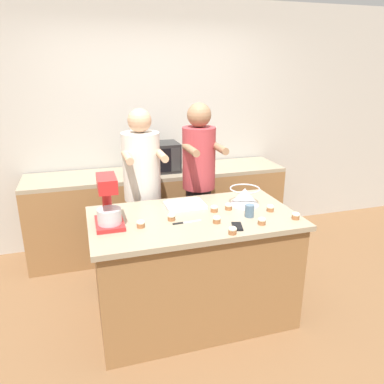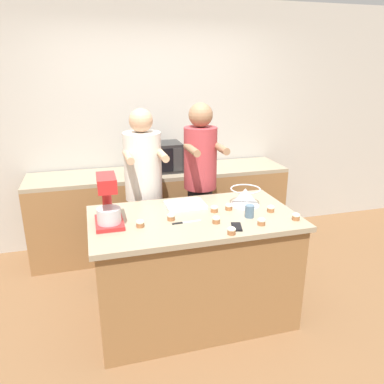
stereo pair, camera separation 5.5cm
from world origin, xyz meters
TOP-DOWN VIEW (x-y plane):
  - ground_plane at (0.00, 0.00)m, footprint 16.00×16.00m
  - back_wall at (0.00, 1.67)m, footprint 10.00×0.06m
  - island_counter at (0.00, 0.00)m, footprint 1.59×0.90m
  - back_counter at (0.00, 1.32)m, footprint 2.80×0.60m
  - person_left at (-0.28, 0.69)m, footprint 0.35×0.51m
  - person_right at (0.26, 0.69)m, footprint 0.33×0.49m
  - stand_mixer at (-0.64, 0.01)m, footprint 0.20×0.30m
  - mixing_bowl at (0.48, 0.12)m, footprint 0.25×0.25m
  - baking_tray at (-0.01, 0.22)m, footprint 0.32×0.23m
  - microwave_oven at (-0.01, 1.31)m, footprint 0.48×0.33m
  - cell_phone at (0.24, -0.29)m, footprint 0.11×0.16m
  - drinking_glass at (0.40, -0.14)m, footprint 0.07×0.07m
  - knife at (-0.10, -0.11)m, footprint 0.22×0.03m
  - cupcake_0 at (0.43, -0.30)m, footprint 0.06×0.06m
  - cupcake_1 at (0.16, -0.39)m, footprint 0.06×0.06m
  - cupcake_2 at (-0.43, -0.10)m, footprint 0.06×0.06m
  - cupcake_3 at (-0.19, -0.04)m, footprint 0.06×0.06m
  - cupcake_4 at (0.18, 0.03)m, footprint 0.06×0.06m
  - cupcake_5 at (0.12, -0.18)m, footprint 0.06×0.06m
  - cupcake_6 at (0.61, -0.09)m, footprint 0.06×0.06m
  - cupcake_7 at (0.31, 0.04)m, footprint 0.06×0.06m
  - cupcake_8 at (0.72, -0.29)m, footprint 0.06×0.06m

SIDE VIEW (x-z plane):
  - ground_plane at x=0.00m, z-range 0.00..0.00m
  - island_counter at x=0.00m, z-range 0.00..0.91m
  - back_counter at x=0.00m, z-range 0.00..0.91m
  - person_left at x=-0.28m, z-range 0.04..1.70m
  - person_right at x=0.26m, z-range 0.06..1.75m
  - knife at x=-0.10m, z-range 0.90..0.91m
  - cell_phone at x=0.24m, z-range 0.90..0.92m
  - baking_tray at x=-0.01m, z-range 0.90..0.94m
  - cupcake_0 at x=0.43m, z-range 0.90..0.96m
  - cupcake_1 at x=0.16m, z-range 0.90..0.96m
  - cupcake_2 at x=-0.43m, z-range 0.90..0.96m
  - cupcake_3 at x=-0.19m, z-range 0.90..0.96m
  - cupcake_4 at x=0.18m, z-range 0.90..0.96m
  - cupcake_5 at x=0.12m, z-range 0.90..0.96m
  - cupcake_6 at x=0.61m, z-range 0.90..0.96m
  - cupcake_7 at x=0.31m, z-range 0.90..0.96m
  - cupcake_8 at x=0.72m, z-range 0.90..0.96m
  - drinking_glass at x=0.40m, z-range 0.90..1.00m
  - mixing_bowl at x=0.48m, z-range 0.91..1.05m
  - microwave_oven at x=-0.01m, z-range 0.91..1.22m
  - stand_mixer at x=-0.64m, z-range 0.88..1.26m
  - back_wall at x=0.00m, z-range 0.00..2.70m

